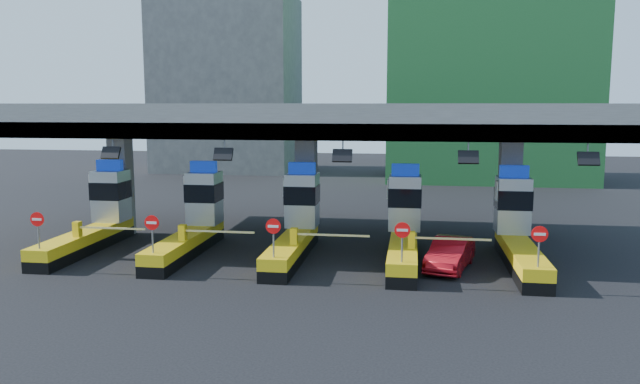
# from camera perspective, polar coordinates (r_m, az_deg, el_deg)

# --- Properties ---
(ground) EXTENTS (120.00, 120.00, 0.00)m
(ground) POSITION_cam_1_polar(r_m,az_deg,el_deg) (29.32, -2.24, -5.72)
(ground) COLOR black
(ground) RESTS_ON ground
(toll_canopy) EXTENTS (28.00, 12.09, 7.00)m
(toll_canopy) POSITION_cam_1_polar(r_m,az_deg,el_deg) (31.31, -1.31, 6.51)
(toll_canopy) COLOR slate
(toll_canopy) RESTS_ON ground
(toll_lane_far_left) EXTENTS (4.43, 8.00, 4.16)m
(toll_lane_far_left) POSITION_cam_1_polar(r_m,az_deg,el_deg) (32.63, -19.69, -2.27)
(toll_lane_far_left) COLOR black
(toll_lane_far_left) RESTS_ON ground
(toll_lane_left) EXTENTS (4.43, 8.00, 4.16)m
(toll_lane_left) POSITION_cam_1_polar(r_m,az_deg,el_deg) (30.60, -11.40, -2.61)
(toll_lane_left) COLOR black
(toll_lane_left) RESTS_ON ground
(toll_lane_center) EXTENTS (4.43, 8.00, 4.16)m
(toll_lane_center) POSITION_cam_1_polar(r_m,az_deg,el_deg) (29.29, -2.15, -2.93)
(toll_lane_center) COLOR black
(toll_lane_center) RESTS_ON ground
(toll_lane_right) EXTENTS (4.43, 8.00, 4.16)m
(toll_lane_right) POSITION_cam_1_polar(r_m,az_deg,el_deg) (28.80, 7.69, -3.19)
(toll_lane_right) COLOR black
(toll_lane_right) RESTS_ON ground
(toll_lane_far_right) EXTENTS (4.43, 8.00, 4.16)m
(toll_lane_far_right) POSITION_cam_1_polar(r_m,az_deg,el_deg) (29.17, 17.57, -3.35)
(toll_lane_far_right) COLOR black
(toll_lane_far_right) RESTS_ON ground
(bg_building_scaffold) EXTENTS (18.00, 12.00, 28.00)m
(bg_building_scaffold) POSITION_cam_1_polar(r_m,az_deg,el_deg) (60.74, 15.24, 14.44)
(bg_building_scaffold) COLOR #1E5926
(bg_building_scaffold) RESTS_ON ground
(bg_building_concrete) EXTENTS (14.00, 10.00, 18.00)m
(bg_building_concrete) POSITION_cam_1_polar(r_m,az_deg,el_deg) (66.86, -8.43, 9.73)
(bg_building_concrete) COLOR #4C4C49
(bg_building_concrete) RESTS_ON ground
(red_car) EXTENTS (2.44, 4.29, 1.34)m
(red_car) POSITION_cam_1_polar(r_m,az_deg,el_deg) (27.19, 11.82, -5.53)
(red_car) COLOR maroon
(red_car) RESTS_ON ground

